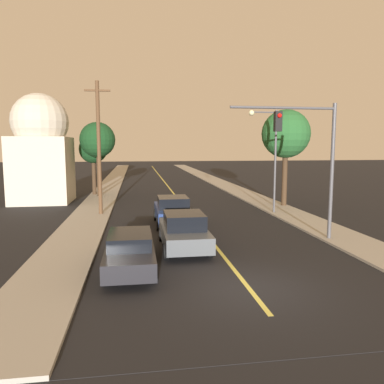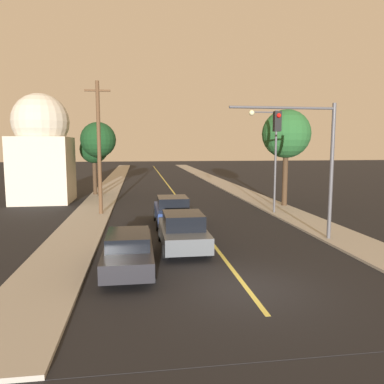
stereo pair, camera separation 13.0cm
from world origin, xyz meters
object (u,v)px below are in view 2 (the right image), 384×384
car_outer_lane_front (129,250)px  utility_pole_left (99,146)px  traffic_signal_mast (309,148)px  streetlamp_right (269,147)px  car_near_lane_front (183,231)px  tree_left_near (94,150)px  car_near_lane_second (172,211)px  domed_building_left (42,148)px  tree_left_far (98,140)px  tree_right_near (286,134)px

car_outer_lane_front → utility_pole_left: utility_pole_left is taller
traffic_signal_mast → streetlamp_right: bearing=85.0°
car_near_lane_front → tree_left_near: size_ratio=0.86×
car_outer_lane_front → tree_left_near: size_ratio=0.93×
car_near_lane_second → domed_building_left: size_ratio=0.53×
streetlamp_right → car_near_lane_front: bearing=-130.8°
utility_pole_left → tree_left_near: bearing=98.3°
utility_pole_left → tree_left_far: (-0.95, 8.86, 0.50)m
car_near_lane_second → tree_right_near: bearing=30.7°
utility_pole_left → domed_building_left: size_ratio=0.98×
car_outer_lane_front → utility_pole_left: (-2.06, 11.15, 3.78)m
traffic_signal_mast → utility_pole_left: size_ratio=0.75×
car_near_lane_second → utility_pole_left: 6.79m
tree_right_near → domed_building_left: size_ratio=0.82×
car_outer_lane_front → tree_left_far: size_ratio=0.77×
traffic_signal_mast → tree_left_far: size_ratio=0.99×
utility_pole_left → car_near_lane_second: bearing=-40.1°
tree_left_near → tree_left_far: tree_left_far is taller
car_outer_lane_front → streetlamp_right: (8.87, 10.03, 3.74)m
car_near_lane_second → streetlamp_right: streetlamp_right is taller
tree_left_near → car_near_lane_second: bearing=-67.1°
streetlamp_right → domed_building_left: 17.80m
car_near_lane_front → domed_building_left: (-9.47, 15.33, 3.53)m
streetlamp_right → tree_left_far: size_ratio=1.04×
car_outer_lane_front → streetlamp_right: bearing=48.5°
tree_left_near → streetlamp_right: bearing=-42.1°
car_outer_lane_front → traffic_signal_mast: size_ratio=0.78×
utility_pole_left → streetlamp_right: bearing=-5.8°
domed_building_left → tree_left_near: bearing=44.0°
car_outer_lane_front → tree_right_near: (11.13, 12.71, 4.62)m
utility_pole_left → tree_left_far: bearing=96.1°
car_near_lane_front → car_outer_lane_front: (-2.30, -2.42, -0.08)m
car_near_lane_second → streetlamp_right: size_ratio=0.68×
car_near_lane_front → traffic_signal_mast: (5.94, 0.44, 3.63)m
car_near_lane_second → tree_left_far: tree_left_far is taller
car_outer_lane_front → utility_pole_left: size_ratio=0.59×
utility_pole_left → domed_building_left: domed_building_left is taller
streetlamp_right → utility_pole_left: utility_pole_left is taller
traffic_signal_mast → domed_building_left: domed_building_left is taller
car_near_lane_front → tree_right_near: tree_right_near is taller
car_near_lane_front → tree_left_far: tree_left_far is taller
utility_pole_left → tree_right_near: bearing=6.7°
tree_left_near → tree_right_near: 17.02m
streetlamp_right → traffic_signal_mast: bearing=-95.0°
domed_building_left → traffic_signal_mast: bearing=-44.0°
traffic_signal_mast → car_outer_lane_front: bearing=-160.9°
car_near_lane_second → tree_left_far: (-5.31, 12.54, 4.17)m
car_near_lane_front → utility_pole_left: bearing=116.6°
car_outer_lane_front → tree_left_near: 21.82m
streetlamp_right → domed_building_left: size_ratio=0.78×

